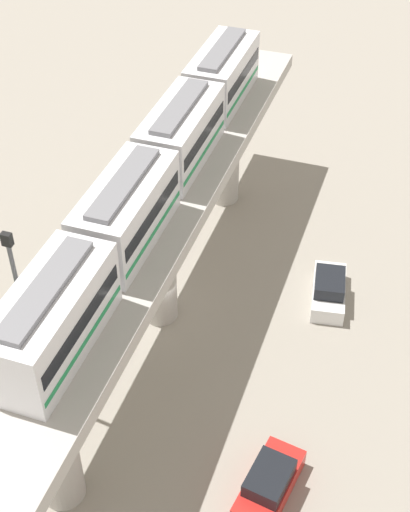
# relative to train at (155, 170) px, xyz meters

# --- Properties ---
(ground_plane) EXTENTS (120.00, 120.00, 0.00)m
(ground_plane) POSITION_rel_train_xyz_m (0.00, 0.32, -9.43)
(ground_plane) COLOR gray
(viaduct) EXTENTS (5.20, 35.80, 7.90)m
(viaduct) POSITION_rel_train_xyz_m (0.00, 0.32, -3.28)
(viaduct) COLOR #B7B2AA
(viaduct) RESTS_ON ground
(train) EXTENTS (2.64, 27.45, 3.24)m
(train) POSITION_rel_train_xyz_m (0.00, 0.00, 0.00)
(train) COLOR white
(train) RESTS_ON viaduct
(parked_car_red) EXTENTS (2.42, 4.42, 1.76)m
(parked_car_red) POSITION_rel_train_xyz_m (-8.55, 9.11, -8.69)
(parked_car_red) COLOR red
(parked_car_red) RESTS_ON ground
(parked_car_white) EXTENTS (2.45, 4.43, 1.76)m
(parked_car_white) POSITION_rel_train_xyz_m (-8.57, -3.89, -8.69)
(parked_car_white) COLOR white
(parked_car_white) RESTS_ON ground
(signal_post) EXTENTS (0.44, 0.28, 10.50)m
(signal_post) POSITION_rel_train_xyz_m (3.40, 7.61, -3.66)
(signal_post) COLOR #4C4C51
(signal_post) RESTS_ON ground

